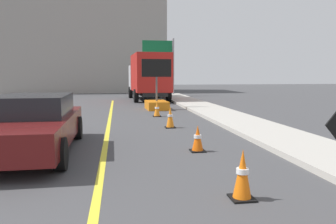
% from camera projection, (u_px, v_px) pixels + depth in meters
% --- Properties ---
extents(lane_center_stripe, '(0.14, 36.00, 0.01)m').
position_uv_depth(lane_center_stripe, '(100.00, 177.00, 6.00)').
color(lane_center_stripe, yellow).
rests_on(lane_center_stripe, ground).
extents(arrow_board_trailer, '(1.60, 1.85, 2.70)m').
position_uv_depth(arrow_board_trailer, '(157.00, 100.00, 17.69)').
color(arrow_board_trailer, orange).
rests_on(arrow_board_trailer, ground).
extents(box_truck, '(2.74, 6.93, 3.30)m').
position_uv_depth(box_truck, '(149.00, 76.00, 23.89)').
color(box_truck, black).
rests_on(box_truck, ground).
extents(pickup_car, '(2.03, 4.93, 1.38)m').
position_uv_depth(pickup_car, '(33.00, 124.00, 7.84)').
color(pickup_car, '#591414').
rests_on(pickup_car, ground).
extents(highway_guide_sign, '(2.79, 0.18, 5.00)m').
position_uv_depth(highway_guide_sign, '(164.00, 57.00, 28.46)').
color(highway_guide_sign, gray).
rests_on(highway_guide_sign, ground).
extents(far_building_block, '(16.63, 7.55, 10.05)m').
position_uv_depth(far_building_block, '(86.00, 45.00, 35.51)').
color(far_building_block, gray).
rests_on(far_building_block, ground).
extents(traffic_cone_near_sign, '(0.36, 0.36, 0.77)m').
position_uv_depth(traffic_cone_near_sign, '(242.00, 175.00, 4.92)').
color(traffic_cone_near_sign, black).
rests_on(traffic_cone_near_sign, ground).
extents(traffic_cone_mid_lane, '(0.36, 0.36, 0.65)m').
position_uv_depth(traffic_cone_mid_lane, '(198.00, 139.00, 8.00)').
color(traffic_cone_mid_lane, black).
rests_on(traffic_cone_mid_lane, ground).
extents(traffic_cone_far_lane, '(0.36, 0.36, 0.77)m').
position_uv_depth(traffic_cone_far_lane, '(170.00, 117.00, 11.55)').
color(traffic_cone_far_lane, black).
rests_on(traffic_cone_far_lane, ground).
extents(traffic_cone_curbside, '(0.36, 0.36, 0.69)m').
position_uv_depth(traffic_cone_curbside, '(157.00, 109.00, 14.65)').
color(traffic_cone_curbside, black).
rests_on(traffic_cone_curbside, ground).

